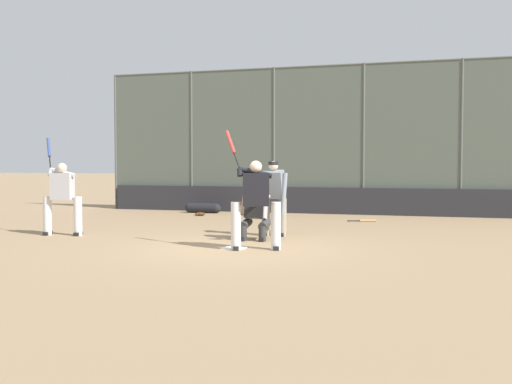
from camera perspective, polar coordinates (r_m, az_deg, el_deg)
name	(u,v)px	position (r m, az deg, el deg)	size (l,w,h in m)	color
ground_plane	(235,248)	(11.63, -2.06, -5.39)	(160.00, 160.00, 0.00)	#9E7F5B
home_plate_marker	(235,248)	(11.62, -2.06, -5.36)	(0.43, 0.43, 0.01)	white
backstop_fence	(318,137)	(19.83, 5.90, 5.24)	(14.99, 0.08, 4.86)	#515651
padding_wall	(317,200)	(19.75, 5.82, -0.81)	(14.62, 0.18, 0.86)	#28282D
bleachers_beyond	(314,198)	(22.06, 5.51, -0.56)	(10.44, 1.95, 1.16)	slate
batter_at_plate	(255,201)	(11.33, -0.06, -0.89)	(1.17, 0.55, 2.29)	silver
catcher_behind_plate	(255,210)	(12.83, -0.10, -1.73)	(0.66, 0.76, 1.24)	#333333
umpire_home	(274,196)	(13.50, 1.68, -0.37)	(0.69, 0.44, 1.70)	gray
batter_on_deck	(62,196)	(14.34, -17.99, -0.36)	(1.12, 0.60, 2.25)	silver
spare_bat_near_backstop	(366,221)	(17.15, 10.40, -2.71)	(0.77, 0.35, 0.07)	black
fielding_glove_on_dirt	(200,214)	(18.91, -5.36, -2.10)	(0.32, 0.24, 0.11)	#56331E
equipment_bag_dugout_side	(203,208)	(20.03, -5.10, -1.53)	(1.27, 0.32, 0.32)	black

